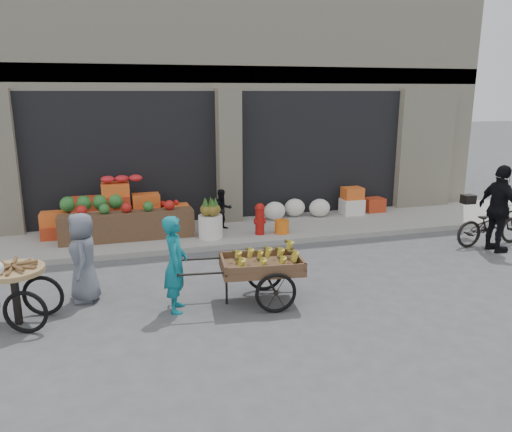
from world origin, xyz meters
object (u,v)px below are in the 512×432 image
object	(u,v)px
pineapple_bin	(211,226)
seated_person	(222,209)
cyclist	(500,209)
fire_hydrant	(260,218)
tricycle_cart	(14,287)
banana_cart	(259,263)
bicycle	(491,225)
vendor_woman	(175,264)
orange_bucket	(282,227)
vendor_grey	(83,257)

from	to	relation	value
pineapple_bin	seated_person	world-z (taller)	seated_person
pineapple_bin	cyclist	xyz separation A→B (m)	(5.53, -2.21, 0.53)
fire_hydrant	tricycle_cart	bearing A→B (deg)	-145.88
seated_person	banana_cart	xyz separation A→B (m)	(-0.29, -3.90, 0.06)
fire_hydrant	bicycle	bearing A→B (deg)	-20.77
seated_person	vendor_woman	size ratio (longest dim) A/B	0.63
bicycle	fire_hydrant	bearing A→B (deg)	67.24
orange_bucket	pineapple_bin	bearing A→B (deg)	176.42
fire_hydrant	vendor_woman	xyz separation A→B (m)	(-2.25, -3.20, 0.23)
vendor_grey	bicycle	size ratio (longest dim) A/B	0.83
orange_bucket	tricycle_cart	size ratio (longest dim) A/B	0.22
vendor_grey	orange_bucket	bearing A→B (deg)	119.09
vendor_woman	orange_bucket	bearing A→B (deg)	-30.21
bicycle	orange_bucket	bearing A→B (deg)	65.57
bicycle	seated_person	bearing A→B (deg)	63.72
pineapple_bin	fire_hydrant	world-z (taller)	fire_hydrant
pineapple_bin	banana_cart	world-z (taller)	banana_cart
orange_bucket	seated_person	bearing A→B (deg)	149.74
vendor_grey	bicycle	distance (m)	8.24
pineapple_bin	banana_cart	bearing A→B (deg)	-88.06
vendor_grey	bicycle	world-z (taller)	vendor_grey
seated_person	banana_cart	distance (m)	3.91
orange_bucket	seated_person	distance (m)	1.42
pineapple_bin	vendor_woman	xyz separation A→B (m)	(-1.15, -3.25, 0.36)
fire_hydrant	vendor_grey	distance (m)	4.33
vendor_grey	seated_person	bearing A→B (deg)	135.75
pineapple_bin	bicycle	xyz separation A→B (m)	(5.73, -1.81, 0.08)
orange_bucket	banana_cart	distance (m)	3.55
orange_bucket	vendor_grey	xyz separation A→B (m)	(-4.08, -2.38, 0.44)
banana_cart	vendor_woman	bearing A→B (deg)	-175.84
orange_bucket	vendor_grey	world-z (taller)	vendor_grey
banana_cart	tricycle_cart	bearing A→B (deg)	-177.01
bicycle	pineapple_bin	bearing A→B (deg)	70.52
orange_bucket	tricycle_cart	world-z (taller)	tricycle_cart
banana_cart	vendor_woman	xyz separation A→B (m)	(-1.27, 0.05, 0.09)
fire_hydrant	orange_bucket	distance (m)	0.55
banana_cart	cyclist	xyz separation A→B (m)	(5.42, 1.09, 0.25)
fire_hydrant	cyclist	xyz separation A→B (m)	(4.43, -2.16, 0.39)
tricycle_cart	bicycle	world-z (taller)	tricycle_cart
fire_hydrant	bicycle	xyz separation A→B (m)	(4.63, -1.76, -0.05)
pineapple_bin	vendor_woman	distance (m)	3.47
tricycle_cart	bicycle	bearing A→B (deg)	24.75
pineapple_bin	fire_hydrant	distance (m)	1.11
seated_person	tricycle_cart	distance (m)	5.28
orange_bucket	cyclist	distance (m)	4.50
banana_cart	tricycle_cart	xyz separation A→B (m)	(-3.49, 0.21, -0.08)
vendor_grey	vendor_woman	bearing A→B (deg)	58.81
vendor_grey	cyclist	distance (m)	8.02
orange_bucket	seated_person	size ratio (longest dim) A/B	0.34
vendor_woman	tricycle_cart	size ratio (longest dim) A/B	1.00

